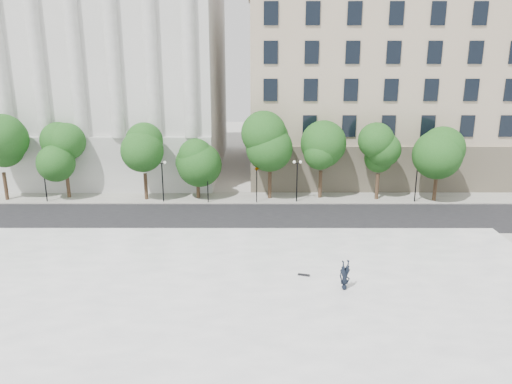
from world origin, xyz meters
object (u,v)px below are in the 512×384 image
at_px(person_lying, 344,285).
at_px(skateboard, 304,275).
at_px(traffic_light_east, 257,166).
at_px(traffic_light_west, 207,167).

relative_size(person_lying, skateboard, 2.42).
bearing_deg(skateboard, person_lying, -23.63).
distance_m(traffic_light_east, person_lying, 20.11).
bearing_deg(traffic_light_west, skateboard, -65.56).
distance_m(person_lying, skateboard, 3.01).
xyz_separation_m(traffic_light_west, traffic_light_east, (4.77, 0.00, 0.11)).
bearing_deg(traffic_light_west, traffic_light_east, 0.00).
bearing_deg(person_lying, traffic_light_west, 103.73).
xyz_separation_m(traffic_light_west, person_lying, (10.13, -19.14, -2.96)).
relative_size(traffic_light_west, traffic_light_east, 0.98).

